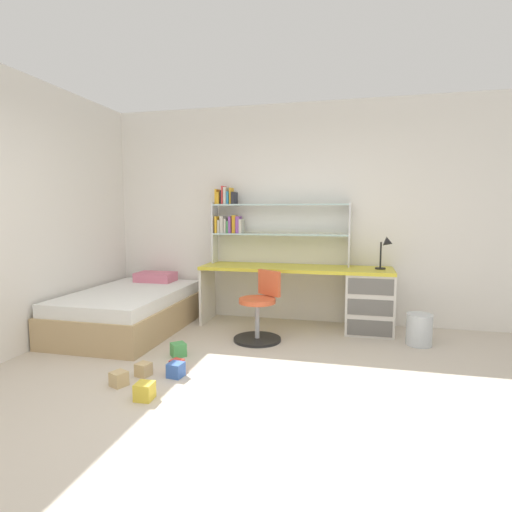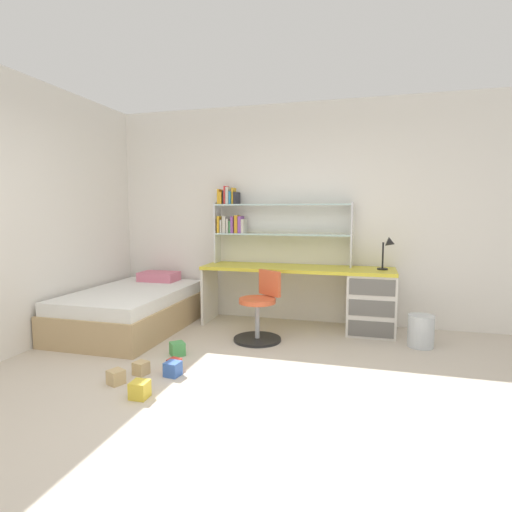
{
  "view_description": "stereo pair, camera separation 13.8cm",
  "coord_description": "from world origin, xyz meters",
  "px_view_note": "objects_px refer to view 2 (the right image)",
  "views": [
    {
      "loc": [
        0.83,
        -2.6,
        1.41
      ],
      "look_at": [
        -0.2,
        1.63,
        0.94
      ],
      "focal_mm": 28.8,
      "sensor_mm": 36.0,
      "label": 1
    },
    {
      "loc": [
        0.96,
        -2.57,
        1.41
      ],
      "look_at": [
        -0.2,
        1.63,
        0.94
      ],
      "focal_mm": 28.8,
      "sensor_mm": 36.0,
      "label": 2
    }
  ],
  "objects_px": {
    "bookshelf_hutch": "(259,219)",
    "toy_block_natural_5": "(141,368)",
    "desk_lamp": "(389,248)",
    "toy_block_natural_2": "(116,377)",
    "bed_platform": "(133,309)",
    "swivel_chair": "(259,314)",
    "waste_bin": "(421,331)",
    "desk": "(349,296)",
    "toy_block_green_1": "(177,349)",
    "toy_block_red_3": "(174,364)",
    "toy_block_blue_0": "(173,369)",
    "toy_block_yellow_4": "(140,390)"
  },
  "relations": [
    {
      "from": "swivel_chair",
      "to": "waste_bin",
      "type": "distance_m",
      "value": 1.71
    },
    {
      "from": "toy_block_natural_2",
      "to": "toy_block_red_3",
      "type": "distance_m",
      "value": 0.52
    },
    {
      "from": "swivel_chair",
      "to": "bookshelf_hutch",
      "type": "bearing_deg",
      "value": 104.92
    },
    {
      "from": "toy_block_yellow_4",
      "to": "toy_block_natural_5",
      "type": "distance_m",
      "value": 0.47
    },
    {
      "from": "desk",
      "to": "desk_lamp",
      "type": "relative_size",
      "value": 6.01
    },
    {
      "from": "bookshelf_hutch",
      "to": "toy_block_green_1",
      "type": "height_order",
      "value": "bookshelf_hutch"
    },
    {
      "from": "bookshelf_hutch",
      "to": "toy_block_blue_0",
      "type": "height_order",
      "value": "bookshelf_hutch"
    },
    {
      "from": "bed_platform",
      "to": "toy_block_natural_2",
      "type": "relative_size",
      "value": 15.82
    },
    {
      "from": "waste_bin",
      "to": "toy_block_green_1",
      "type": "bearing_deg",
      "value": -158.66
    },
    {
      "from": "desk_lamp",
      "to": "swivel_chair",
      "type": "relative_size",
      "value": 0.5
    },
    {
      "from": "desk_lamp",
      "to": "desk",
      "type": "bearing_deg",
      "value": 179.28
    },
    {
      "from": "swivel_chair",
      "to": "waste_bin",
      "type": "bearing_deg",
      "value": 7.92
    },
    {
      "from": "desk",
      "to": "toy_block_natural_2",
      "type": "xyz_separation_m",
      "value": [
        -1.77,
        -2.06,
        -0.36
      ]
    },
    {
      "from": "toy_block_natural_2",
      "to": "bookshelf_hutch",
      "type": "bearing_deg",
      "value": 74.48
    },
    {
      "from": "bookshelf_hutch",
      "to": "toy_block_natural_5",
      "type": "bearing_deg",
      "value": -104.76
    },
    {
      "from": "desk_lamp",
      "to": "toy_block_blue_0",
      "type": "bearing_deg",
      "value": -135.64
    },
    {
      "from": "toy_block_green_1",
      "to": "swivel_chair",
      "type": "bearing_deg",
      "value": 46.04
    },
    {
      "from": "waste_bin",
      "to": "toy_block_natural_2",
      "type": "height_order",
      "value": "waste_bin"
    },
    {
      "from": "toy_block_natural_5",
      "to": "toy_block_green_1",
      "type": "bearing_deg",
      "value": 80.2
    },
    {
      "from": "desk_lamp",
      "to": "toy_block_natural_2",
      "type": "height_order",
      "value": "desk_lamp"
    },
    {
      "from": "desk_lamp",
      "to": "toy_block_blue_0",
      "type": "distance_m",
      "value": 2.71
    },
    {
      "from": "toy_block_natural_2",
      "to": "toy_block_yellow_4",
      "type": "xyz_separation_m",
      "value": [
        0.33,
        -0.17,
        0.01
      ]
    },
    {
      "from": "toy_block_natural_2",
      "to": "bed_platform",
      "type": "bearing_deg",
      "value": 117.23
    },
    {
      "from": "desk",
      "to": "bookshelf_hutch",
      "type": "height_order",
      "value": "bookshelf_hutch"
    },
    {
      "from": "desk_lamp",
      "to": "toy_block_natural_2",
      "type": "bearing_deg",
      "value": -136.86
    },
    {
      "from": "desk_lamp",
      "to": "toy_block_red_3",
      "type": "bearing_deg",
      "value": -138.4
    },
    {
      "from": "toy_block_green_1",
      "to": "toy_block_natural_2",
      "type": "relative_size",
      "value": 1.12
    },
    {
      "from": "desk_lamp",
      "to": "bed_platform",
      "type": "relative_size",
      "value": 0.21
    },
    {
      "from": "swivel_chair",
      "to": "toy_block_blue_0",
      "type": "bearing_deg",
      "value": -111.9
    },
    {
      "from": "bed_platform",
      "to": "toy_block_red_3",
      "type": "bearing_deg",
      "value": -44.45
    },
    {
      "from": "bed_platform",
      "to": "toy_block_natural_5",
      "type": "relative_size",
      "value": 16.48
    },
    {
      "from": "waste_bin",
      "to": "bookshelf_hutch",
      "type": "bearing_deg",
      "value": 163.16
    },
    {
      "from": "bed_platform",
      "to": "toy_block_red_3",
      "type": "relative_size",
      "value": 18.08
    },
    {
      "from": "toy_block_natural_2",
      "to": "swivel_chair",
      "type": "bearing_deg",
      "value": 59.64
    },
    {
      "from": "toy_block_red_3",
      "to": "toy_block_natural_5",
      "type": "xyz_separation_m",
      "value": [
        -0.23,
        -0.17,
        0.0
      ]
    },
    {
      "from": "toy_block_yellow_4",
      "to": "bookshelf_hutch",
      "type": "bearing_deg",
      "value": 82.99
    },
    {
      "from": "toy_block_blue_0",
      "to": "toy_block_yellow_4",
      "type": "relative_size",
      "value": 0.95
    },
    {
      "from": "toy_block_green_1",
      "to": "waste_bin",
      "type": "bearing_deg",
      "value": 21.34
    },
    {
      "from": "toy_block_natural_2",
      "to": "toy_block_red_3",
      "type": "xyz_separation_m",
      "value": [
        0.33,
        0.4,
        -0.01
      ]
    },
    {
      "from": "desk",
      "to": "toy_block_green_1",
      "type": "relative_size",
      "value": 17.72
    },
    {
      "from": "desk_lamp",
      "to": "toy_block_yellow_4",
      "type": "distance_m",
      "value": 3.05
    },
    {
      "from": "bed_platform",
      "to": "desk",
      "type": "bearing_deg",
      "value": 13.58
    },
    {
      "from": "bookshelf_hutch",
      "to": "toy_block_natural_5",
      "type": "xyz_separation_m",
      "value": [
        -0.53,
        -2.01,
        -1.25
      ]
    },
    {
      "from": "desk_lamp",
      "to": "toy_block_natural_2",
      "type": "relative_size",
      "value": 3.29
    },
    {
      "from": "swivel_chair",
      "to": "bed_platform",
      "type": "xyz_separation_m",
      "value": [
        -1.58,
        0.02,
        -0.05
      ]
    },
    {
      "from": "waste_bin",
      "to": "toy_block_natural_2",
      "type": "bearing_deg",
      "value": -146.57
    },
    {
      "from": "desk",
      "to": "toy_block_natural_5",
      "type": "distance_m",
      "value": 2.51
    },
    {
      "from": "toy_block_yellow_4",
      "to": "toy_block_natural_5",
      "type": "height_order",
      "value": "toy_block_yellow_4"
    },
    {
      "from": "toy_block_green_1",
      "to": "desk_lamp",
      "type": "bearing_deg",
      "value": 32.96
    },
    {
      "from": "bed_platform",
      "to": "toy_block_yellow_4",
      "type": "xyz_separation_m",
      "value": [
        1.07,
        -1.63,
        -0.18
      ]
    }
  ]
}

